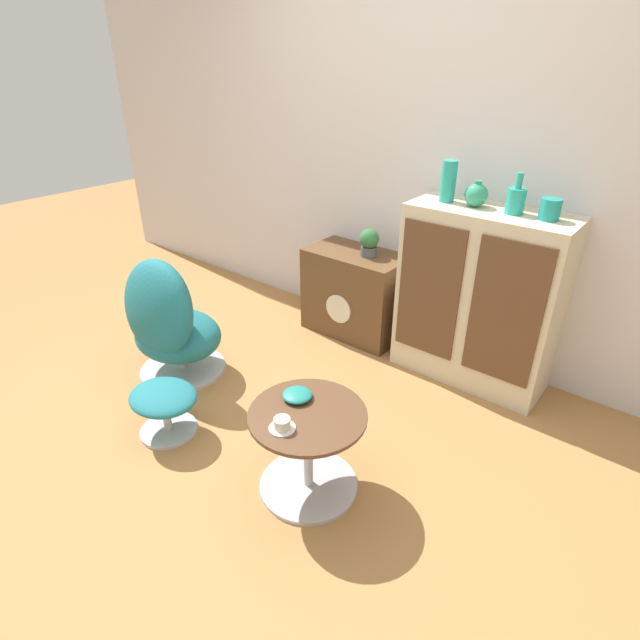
# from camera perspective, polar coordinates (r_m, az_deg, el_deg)

# --- Properties ---
(ground_plane) EXTENTS (12.00, 12.00, 0.00)m
(ground_plane) POSITION_cam_1_polar(r_m,az_deg,el_deg) (2.73, -9.19, -13.86)
(ground_plane) COLOR #A87542
(wall_back) EXTENTS (6.40, 0.06, 2.60)m
(wall_back) POSITION_cam_1_polar(r_m,az_deg,el_deg) (3.34, 10.66, 18.86)
(wall_back) COLOR silver
(wall_back) RESTS_ON ground_plane
(sideboard) EXTENTS (0.91, 0.40, 1.06)m
(sideboard) POSITION_cam_1_polar(r_m,az_deg,el_deg) (3.10, 17.63, 2.37)
(sideboard) COLOR beige
(sideboard) RESTS_ON ground_plane
(tv_console) EXTENTS (0.70, 0.40, 0.61)m
(tv_console) POSITION_cam_1_polar(r_m,az_deg,el_deg) (3.57, 4.05, 3.09)
(tv_console) COLOR brown
(tv_console) RESTS_ON ground_plane
(egg_chair) EXTENTS (0.58, 0.56, 0.80)m
(egg_chair) POSITION_cam_1_polar(r_m,az_deg,el_deg) (3.16, -16.91, -0.40)
(egg_chair) COLOR #B7B7BC
(egg_chair) RESTS_ON ground_plane
(ottoman) EXTENTS (0.38, 0.33, 0.28)m
(ottoman) POSITION_cam_1_polar(r_m,az_deg,el_deg) (2.78, -17.41, -8.94)
(ottoman) COLOR #B7B7BC
(ottoman) RESTS_ON ground_plane
(coffee_table) EXTENTS (0.52, 0.52, 0.44)m
(coffee_table) POSITION_cam_1_polar(r_m,az_deg,el_deg) (2.33, -1.37, -14.49)
(coffee_table) COLOR #B7B7BC
(coffee_table) RESTS_ON ground_plane
(vase_leftmost) EXTENTS (0.09, 0.09, 0.23)m
(vase_leftmost) POSITION_cam_1_polar(r_m,az_deg,el_deg) (3.00, 14.46, 15.11)
(vase_leftmost) COLOR teal
(vase_leftmost) RESTS_ON sideboard
(vase_inner_left) EXTENTS (0.13, 0.13, 0.14)m
(vase_inner_left) POSITION_cam_1_polar(r_m,az_deg,el_deg) (2.95, 17.42, 13.48)
(vase_inner_left) COLOR #2D8E6B
(vase_inner_left) RESTS_ON sideboard
(vase_inner_right) EXTENTS (0.10, 0.10, 0.21)m
(vase_inner_right) POSITION_cam_1_polar(r_m,az_deg,el_deg) (2.87, 21.48, 12.66)
(vase_inner_right) COLOR teal
(vase_inner_right) RESTS_ON sideboard
(vase_rightmost) EXTENTS (0.10, 0.10, 0.11)m
(vase_rightmost) POSITION_cam_1_polar(r_m,az_deg,el_deg) (2.83, 24.83, 11.41)
(vase_rightmost) COLOR teal
(vase_rightmost) RESTS_ON sideboard
(potted_plant) EXTENTS (0.13, 0.13, 0.19)m
(potted_plant) POSITION_cam_1_polar(r_m,az_deg,el_deg) (3.37, 5.64, 8.87)
(potted_plant) COLOR #4C4C51
(potted_plant) RESTS_ON tv_console
(teacup) EXTENTS (0.11, 0.11, 0.05)m
(teacup) POSITION_cam_1_polar(r_m,az_deg,el_deg) (2.12, -4.35, -11.84)
(teacup) COLOR silver
(teacup) RESTS_ON coffee_table
(bowl) EXTENTS (0.14, 0.14, 0.04)m
(bowl) POSITION_cam_1_polar(r_m,az_deg,el_deg) (2.28, -2.60, -8.55)
(bowl) COLOR #1E7A70
(bowl) RESTS_ON coffee_table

